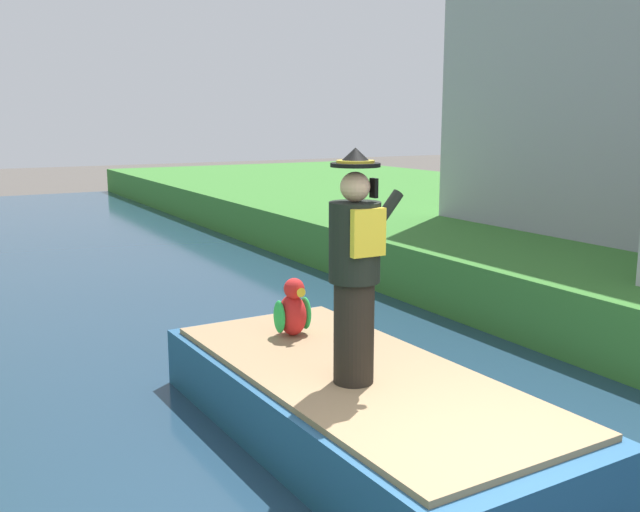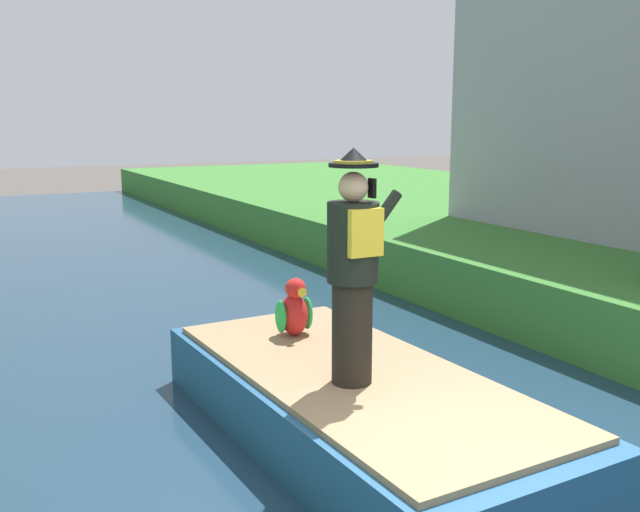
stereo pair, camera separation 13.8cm
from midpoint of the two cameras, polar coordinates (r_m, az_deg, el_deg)
name	(u,v)px [view 2 (the right image)]	position (r m, az deg, el deg)	size (l,w,h in m)	color
boat	(356,406)	(6.20, 3.48, -11.72)	(1.94, 4.26, 0.61)	#23517A
person_pirate	(353,268)	(5.58, 3.36, -0.98)	(0.61, 0.42, 1.85)	black
parrot_plush	(294,310)	(6.97, -1.48, -4.31)	(0.36, 0.35, 0.57)	red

